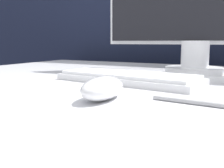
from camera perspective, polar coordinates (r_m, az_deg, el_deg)
name	(u,v)px	position (r m, az deg, el deg)	size (l,w,h in m)	color
partition_panel	(207,68)	(1.33, 20.04, 3.28)	(5.00, 0.03, 1.44)	black
computer_mouse_near	(103,88)	(0.46, -2.04, -0.87)	(0.06, 0.12, 0.04)	silver
keyboard	(128,78)	(0.66, 3.48, 1.40)	(0.38, 0.18, 0.02)	silver
pen	(198,103)	(0.44, 18.29, -3.91)	(0.16, 0.02, 0.01)	#99999E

